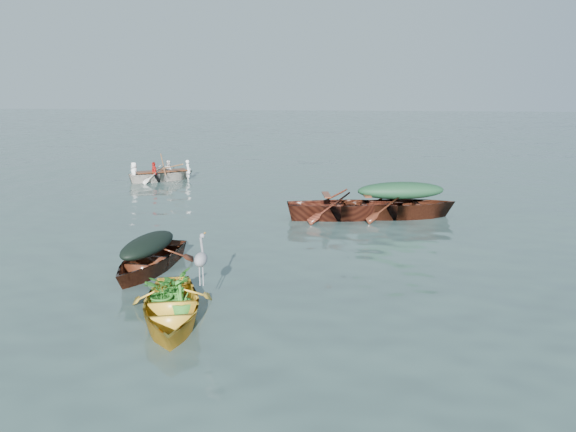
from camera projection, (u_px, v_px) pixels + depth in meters
The scene contains 13 objects.
ground at pixel (259, 283), 11.68m from camera, with size 140.00×140.00×0.00m, color #374D49.
yellow_dinghy at pixel (171, 322), 9.79m from camera, with size 1.49×3.43×0.94m, color gold.
dark_covered_boat at pixel (149, 271), 12.37m from camera, with size 1.34×3.61×0.90m, color #4C2611.
green_tarp_boat at pixel (400, 218), 17.23m from camera, with size 1.51×4.86×1.17m, color #4B2111.
open_wooden_boat at pixel (346, 219), 17.10m from camera, with size 1.54×4.96×1.19m, color #582416.
rowed_boat at pixel (162, 181), 23.54m from camera, with size 1.13×3.76×0.87m, color beige.
dark_tarp_cover at pixel (148, 243), 12.22m from camera, with size 0.74×1.98×0.40m, color black.
green_tarp_cover at pixel (401, 191), 17.04m from camera, with size 0.83×2.67×0.52m, color #1A3F28.
thwart_benches at pixel (346, 199), 16.95m from camera, with size 0.93×2.48×0.04m, color #552413, non-canonical shape.
heron at pixel (201, 268), 9.70m from camera, with size 0.28×0.40×0.92m, color gray, non-canonical shape.
dinghy_weeds at pixel (172, 269), 10.14m from camera, with size 0.70×0.90×0.60m, color #2B631A.
rowers at pixel (161, 162), 23.35m from camera, with size 1.01×2.63×0.76m, color white.
oars at pixel (162, 170), 23.43m from camera, with size 2.60×0.60×0.06m, color brown, non-canonical shape.
Camera 1 is at (1.74, -10.90, 4.09)m, focal length 35.00 mm.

